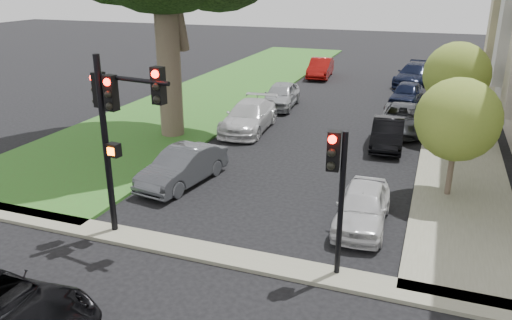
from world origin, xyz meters
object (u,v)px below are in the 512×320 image
(car_parked_2, at_px, (402,118))
(car_parked_5, at_px, (183,167))
(car_parked_3, at_px, (407,93))
(car_parked_0, at_px, (363,206))
(car_parked_7, at_px, (281,95))
(car_parked_9, at_px, (320,68))
(small_tree_a, at_px, (458,120))
(car_parked_6, at_px, (249,116))
(car_parked_4, at_px, (414,75))
(traffic_signal_secondary, at_px, (337,178))
(small_tree_c, at_px, (454,63))
(traffic_signal_main, at_px, (116,115))
(car_parked_1, at_px, (388,133))
(small_tree_b, at_px, (457,75))

(car_parked_2, distance_m, car_parked_5, 12.83)
(car_parked_3, bearing_deg, car_parked_0, -84.70)
(car_parked_3, bearing_deg, car_parked_5, -108.19)
(car_parked_2, height_order, car_parked_7, car_parked_7)
(car_parked_0, relative_size, car_parked_9, 0.86)
(small_tree_a, relative_size, car_parked_0, 1.12)
(car_parked_0, height_order, car_parked_9, car_parked_9)
(car_parked_6, bearing_deg, car_parked_4, 60.70)
(small_tree_a, bearing_deg, car_parked_0, -127.88)
(traffic_signal_secondary, relative_size, car_parked_6, 0.79)
(small_tree_c, bearing_deg, traffic_signal_main, -112.14)
(car_parked_0, bearing_deg, car_parked_2, 87.20)
(small_tree_a, relative_size, traffic_signal_secondary, 1.08)
(small_tree_c, bearing_deg, car_parked_2, -105.35)
(traffic_signal_secondary, distance_m, car_parked_4, 27.64)
(traffic_signal_main, xyz_separation_m, car_parked_1, (6.77, 11.76, -3.24))
(car_parked_2, xyz_separation_m, car_parked_3, (-0.22, 6.15, 0.03))
(car_parked_0, relative_size, car_parked_6, 0.76)
(traffic_signal_secondary, height_order, car_parked_9, traffic_signal_secondary)
(small_tree_a, xyz_separation_m, traffic_signal_secondary, (-2.95, -6.67, -0.08))
(traffic_signal_main, distance_m, traffic_signal_secondary, 6.68)
(car_parked_3, relative_size, car_parked_4, 0.78)
(car_parked_1, bearing_deg, car_parked_4, 85.68)
(traffic_signal_secondary, xyz_separation_m, car_parked_9, (-6.98, 28.12, -2.13))
(traffic_signal_secondary, xyz_separation_m, car_parked_2, (0.56, 14.81, -2.20))
(car_parked_4, height_order, car_parked_9, car_parked_4)
(traffic_signal_main, distance_m, car_parked_0, 8.28)
(small_tree_b, relative_size, car_parked_3, 1.13)
(car_parked_3, relative_size, car_parked_5, 0.97)
(traffic_signal_main, xyz_separation_m, car_parked_2, (7.16, 14.76, -3.22))
(small_tree_c, distance_m, car_parked_5, 21.60)
(car_parked_3, bearing_deg, car_parked_7, -149.43)
(car_parked_2, bearing_deg, car_parked_0, -90.42)
(car_parked_1, relative_size, car_parked_7, 0.91)
(traffic_signal_main, relative_size, car_parked_9, 1.22)
(car_parked_2, bearing_deg, car_parked_6, -159.74)
(car_parked_4, bearing_deg, car_parked_5, -98.09)
(car_parked_4, xyz_separation_m, car_parked_5, (-7.28, -23.18, -0.07))
(traffic_signal_secondary, bearing_deg, traffic_signal_main, 179.61)
(small_tree_c, xyz_separation_m, car_parked_6, (-10.03, -11.40, -1.65))
(car_parked_1, relative_size, car_parked_5, 0.95)
(car_parked_2, distance_m, car_parked_3, 6.15)
(car_parked_9, bearing_deg, small_tree_b, -58.64)
(small_tree_a, height_order, car_parked_0, small_tree_a)
(traffic_signal_main, height_order, car_parked_7, traffic_signal_main)
(small_tree_b, bearing_deg, traffic_signal_main, -123.46)
(small_tree_b, bearing_deg, car_parked_2, 172.58)
(small_tree_b, xyz_separation_m, car_parked_6, (-10.03, -2.38, -2.44))
(traffic_signal_secondary, bearing_deg, small_tree_b, 78.49)
(car_parked_0, xyz_separation_m, car_parked_9, (-7.29, 24.86, 0.09))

